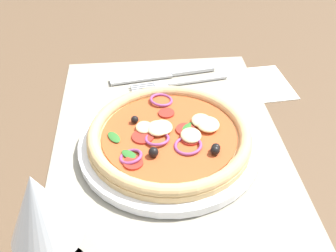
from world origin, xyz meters
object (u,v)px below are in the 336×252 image
Objects in this scene: pizza at (167,135)px; fork at (174,83)px; knife at (162,75)px; wine_glass at (41,211)px; plate at (166,144)px; napkin at (260,84)px.

fork is (17.00, -2.93, -2.15)cm from pizza.
knife reaches higher than fork.
fork is at bearing -24.93° from wine_glass.
pizza is 1.61× the size of wine_glass.
wine_glass is (-18.67, 13.58, 9.12)cm from plate.
plate is at bearing 93.25° from pizza.
pizza is 24.29cm from wine_glass.
pizza is 17.39cm from fork.
fork is 3.66cm from knife.
knife is at bearing -20.63° from wine_glass.
plate is 2.29× the size of napkin.
napkin is at bearing -49.60° from plate.
knife is (3.05, 2.01, 0.03)cm from fork.
plate reaches higher than fork.
fork is (17.01, -3.00, -0.42)cm from plate.
napkin is (16.04, -18.85, -0.86)cm from plate.
plate is 1.79× the size of wine_glass.
plate is 1.11× the size of pizza.
pizza is at bearing -36.18° from wine_glass.
fork is 1.55× the size of napkin.
napkin is (16.04, -18.78, -2.59)cm from pizza.
wine_glass is at bearing 56.45° from fork.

